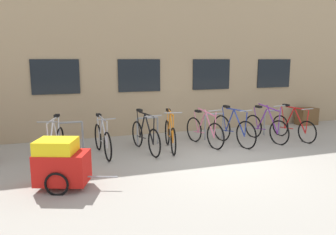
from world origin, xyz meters
TOP-DOWN VIEW (x-y plane):
  - ground_plane at (0.00, 0.00)m, footprint 42.00×42.00m
  - storefront_building at (0.00, 6.52)m, footprint 28.00×6.67m
  - bike_rack at (-0.30, 1.90)m, footprint 6.62×0.05m
  - bicycle_blue at (0.95, 1.23)m, footprint 0.50×1.73m
  - bicycle_black at (-1.51, 1.33)m, footprint 0.45×1.78m
  - bicycle_purple at (2.04, 1.30)m, footprint 0.49×1.67m
  - bicycle_silver at (-2.58, 1.37)m, footprint 0.44×1.73m
  - bicycle_white at (-3.70, 1.44)m, footprint 0.56×1.64m
  - bicycle_red at (2.92, 1.21)m, footprint 0.44×1.66m
  - bicycle_orange at (-0.85, 1.31)m, footprint 0.46×1.69m
  - bicycle_pink at (0.17, 1.42)m, footprint 0.51×1.65m
  - bike_trailer at (-3.56, -0.54)m, footprint 1.47×0.87m
  - planter_box at (4.85, 2.85)m, footprint 0.70×0.44m

SIDE VIEW (x-z plane):
  - ground_plane at x=0.00m, z-range 0.00..0.00m
  - planter_box at x=4.85m, z-range 0.00..0.60m
  - bicycle_red at x=2.92m, z-range -0.14..0.88m
  - bicycle_white at x=-3.70m, z-range -0.14..0.88m
  - bicycle_silver at x=-2.58m, z-range -0.12..0.88m
  - bicycle_pink at x=0.17m, z-range -0.14..0.91m
  - bicycle_purple at x=2.04m, z-range -0.16..0.94m
  - bicycle_orange at x=-0.85m, z-range -0.15..0.92m
  - bicycle_black at x=-1.51m, z-range -0.14..0.92m
  - bicycle_blue at x=0.95m, z-range -0.13..0.94m
  - bike_trailer at x=-3.56m, z-range 0.01..0.93m
  - bike_rack at x=-0.30m, z-range 0.09..0.87m
  - storefront_building at x=0.00m, z-range 0.00..4.98m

